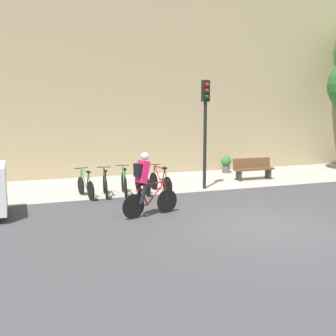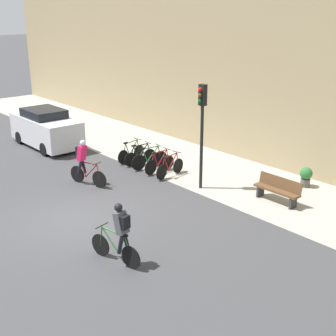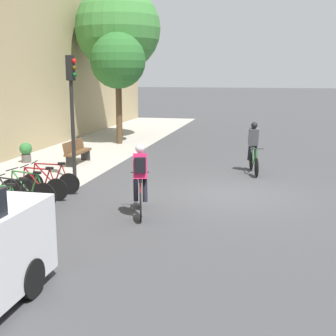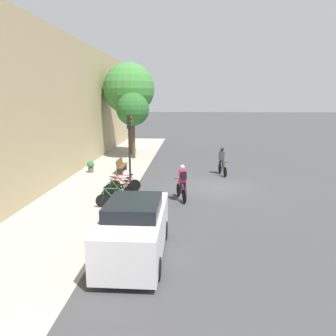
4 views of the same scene
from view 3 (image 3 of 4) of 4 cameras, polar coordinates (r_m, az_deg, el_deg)
The scene contains 13 objects.
ground at distance 13.48m, azimuth 7.31°, elevation -3.22°, with size 200.00×200.00×0.00m, color #3D3D3F.
kerb_strip at distance 15.57m, azimuth -18.26°, elevation -1.70°, with size 44.00×4.50×0.01m, color #A39E93.
cyclist_pink at distance 11.14m, azimuth -3.41°, elevation -1.27°, with size 1.73×0.64×1.78m.
cyclist_grey at distance 16.42m, azimuth 10.38°, elevation 2.70°, with size 1.73×0.57×1.76m.
parked_bike_1 at distance 12.06m, azimuth -18.26°, elevation -3.59°, with size 0.46×1.58×0.95m.
parked_bike_2 at distance 12.60m, azimuth -16.75°, elevation -2.77°, with size 0.46×1.72×0.97m.
parked_bike_3 at distance 13.17m, azimuth -15.36°, elevation -2.17°, with size 0.46×1.61×0.95m.
parked_bike_4 at distance 13.74m, azimuth -14.09°, elevation -1.55°, with size 0.46×1.65×0.94m.
traffic_light_pole at distance 14.99m, azimuth -11.64°, elevation 8.62°, with size 0.26×0.30×3.94m.
bench at distance 18.15m, azimuth -11.05°, elevation 1.99°, with size 1.75×0.44×0.89m.
street_tree_0 at distance 22.90m, azimuth -6.14°, elevation 12.81°, with size 2.65×2.65×5.31m.
street_tree_1 at distance 25.02m, azimuth -6.14°, elevation 16.54°, with size 4.38×4.38×7.83m.
potted_plant at distance 18.88m, azimuth -16.93°, elevation 1.96°, with size 0.48×0.48×0.78m.
Camera 3 is at (-13.00, -1.12, 3.41)m, focal length 50.00 mm.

